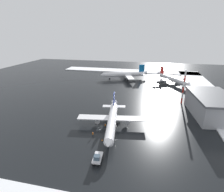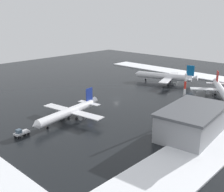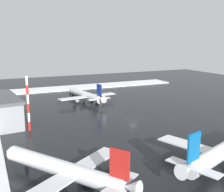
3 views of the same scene
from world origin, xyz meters
name	(u,v)px [view 2 (image 2 of 3)]	position (x,y,z in m)	size (l,w,h in m)	color
ground_plane	(116,98)	(0.00, 0.00, 0.00)	(240.00, 240.00, 0.00)	black
snow_bank_right	(191,74)	(67.00, 0.00, 0.24)	(14.00, 116.00, 0.49)	white
airplane_parked_portside	(69,112)	(-31.04, -5.88, 3.04)	(30.90, 25.76, 9.19)	white
airplane_distant_tail	(221,90)	(33.26, -32.64, 3.12)	(28.05, 24.09, 9.45)	silver
airplane_far_rear	(166,76)	(39.29, 0.23, 3.39)	(28.26, 33.49, 10.26)	white
pushback_tug	(21,133)	(-49.39, -5.95, 1.28)	(4.76, 2.62, 2.50)	silver
ground_crew_beside_wing	(63,117)	(-32.03, -3.59, 0.97)	(0.36, 0.36, 1.71)	black
ground_crew_near_tug	(43,120)	(-38.19, -0.97, 0.97)	(0.36, 0.36, 1.71)	black
antenna_mast	(184,96)	(-1.66, -33.69, 8.11)	(0.70, 0.70, 16.23)	red
cargo_hangar	(192,122)	(-12.91, -43.09, 4.44)	(26.39, 17.46, 8.80)	gray
traffic_cone_near_nose	(45,126)	(-39.80, -4.57, 0.28)	(0.36, 0.36, 0.55)	orange
traffic_cone_mid_line	(65,111)	(-26.70, 1.71, 0.28)	(0.36, 0.36, 0.55)	orange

